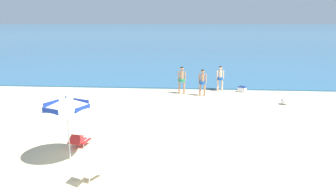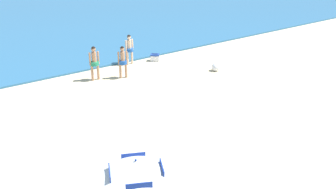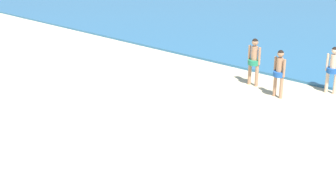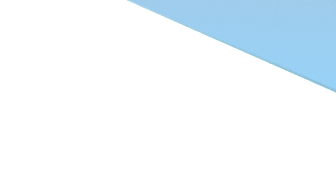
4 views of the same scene
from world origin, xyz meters
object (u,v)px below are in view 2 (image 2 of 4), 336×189
object	(u,v)px
person_wading_in	(123,60)
beach_ball	(216,67)
person_standing_near_shore	(94,61)
cooler_box	(155,57)
person_standing_beside	(129,47)
beach_umbrella_striped_main	(136,168)

from	to	relation	value
person_wading_in	beach_ball	bearing A→B (deg)	-21.41
person_standing_near_shore	beach_ball	xyz separation A→B (m)	(5.97, -2.33, -0.82)
person_standing_near_shore	beach_ball	world-z (taller)	person_standing_near_shore
cooler_box	beach_ball	xyz separation A→B (m)	(1.94, -3.13, 0.01)
person_standing_beside	cooler_box	bearing A→B (deg)	-11.04
cooler_box	beach_ball	size ratio (longest dim) A/B	1.40
beach_umbrella_striped_main	person_standing_beside	xyz separation A→B (m)	(5.96, 11.66, -0.97)
beach_umbrella_striped_main	person_standing_beside	distance (m)	13.13
person_wading_in	beach_umbrella_striped_main	bearing A→B (deg)	-115.15
person_standing_near_shore	beach_umbrella_striped_main	bearing A→B (deg)	-107.78
beach_umbrella_striped_main	beach_ball	bearing A→B (deg)	41.37
beach_umbrella_striped_main	cooler_box	world-z (taller)	beach_umbrella_striped_main
beach_umbrella_striped_main	person_wading_in	distance (m)	11.16
person_wading_in	beach_ball	distance (m)	5.04
person_standing_near_shore	beach_ball	bearing A→B (deg)	-21.36
person_wading_in	cooler_box	world-z (taller)	person_wading_in
beach_umbrella_striped_main	person_standing_near_shore	bearing A→B (deg)	72.22
beach_umbrella_striped_main	beach_ball	distance (m)	12.60
person_standing_beside	cooler_box	world-z (taller)	person_standing_beside
beach_ball	beach_umbrella_striped_main	bearing A→B (deg)	-138.63
person_standing_beside	cooler_box	distance (m)	1.69
person_standing_near_shore	person_wading_in	bearing A→B (deg)	-21.18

